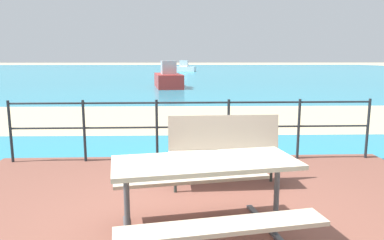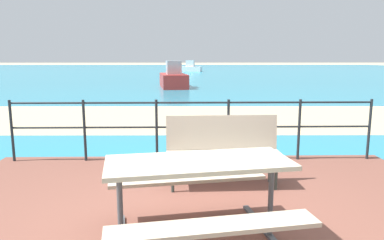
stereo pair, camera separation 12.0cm
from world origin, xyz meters
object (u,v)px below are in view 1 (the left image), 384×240
object	(u,v)px
park_bench	(225,144)
boat_mid	(168,79)
boat_near	(182,68)
picnic_table	(205,183)

from	to	relation	value
park_bench	boat_mid	bearing A→B (deg)	92.00
boat_near	picnic_table	bearing A→B (deg)	105.61
picnic_table	boat_mid	xyz separation A→B (m)	(-0.78, 18.23, -0.13)
park_bench	boat_near	size ratio (longest dim) A/B	0.38
boat_near	boat_mid	world-z (taller)	boat_mid
picnic_table	boat_mid	distance (m)	18.25
picnic_table	park_bench	xyz separation A→B (m)	(0.38, 1.55, -0.04)
boat_near	boat_mid	size ratio (longest dim) A/B	0.92
picnic_table	park_bench	bearing A→B (deg)	66.55
park_bench	boat_mid	size ratio (longest dim) A/B	0.35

